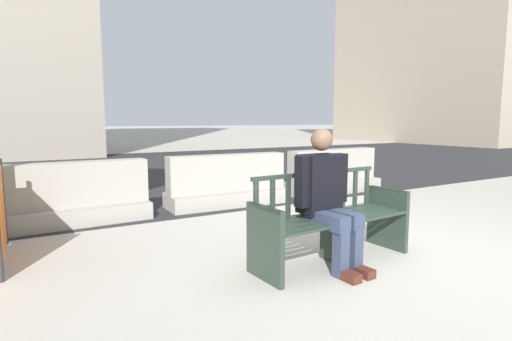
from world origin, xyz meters
TOP-DOWN VIEW (x-y plane):
  - ground_plane at (0.00, 0.00)m, footprint 200.00×200.00m
  - street_asphalt at (0.00, 8.70)m, footprint 120.00×12.00m
  - street_bench at (-0.70, 0.30)m, footprint 1.72×0.62m
  - seated_person at (-0.83, 0.24)m, footprint 0.59×0.74m
  - jersey_barrier_centre at (-0.40, 3.22)m, footprint 2.02×0.74m
  - jersey_barrier_left at (-2.76, 3.18)m, footprint 2.02×0.75m
  - jersey_barrier_right at (1.89, 3.25)m, footprint 2.03×0.76m

SIDE VIEW (x-z plane):
  - ground_plane at x=0.00m, z-range 0.00..0.00m
  - street_asphalt at x=0.00m, z-range 0.00..0.01m
  - jersey_barrier_centre at x=-0.40m, z-range -0.08..0.76m
  - jersey_barrier_left at x=-2.76m, z-range -0.08..0.76m
  - jersey_barrier_right at x=1.89m, z-range -0.08..0.76m
  - street_bench at x=-0.70m, z-range -0.04..0.84m
  - seated_person at x=-0.83m, z-range 0.03..1.35m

